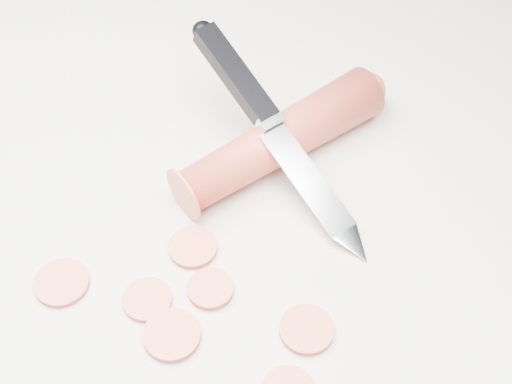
{
  "coord_description": "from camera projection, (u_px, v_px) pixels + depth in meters",
  "views": [
    {
      "loc": [
        0.04,
        -0.29,
        0.44
      ],
      "look_at": [
        0.04,
        0.05,
        0.02
      ],
      "focal_mm": 50.0,
      "sensor_mm": 36.0,
      "label": 1
    }
  ],
  "objects": [
    {
      "name": "carrot",
      "position": [
        280.0,
        140.0,
        0.57
      ],
      "size": [
        0.17,
        0.14,
        0.04
      ],
      "primitive_type": "cylinder",
      "rotation": [
        1.57,
        0.0,
        -0.93
      ],
      "color": "red",
      "rests_on": "ground"
    },
    {
      "name": "ground",
      "position": [
        197.0,
        258.0,
        0.53
      ],
      "size": [
        2.4,
        2.4,
        0.0
      ],
      "primitive_type": "plane",
      "color": "silver",
      "rests_on": "ground"
    },
    {
      "name": "carrot_slice_4",
      "position": [
        307.0,
        330.0,
        0.49
      ],
      "size": [
        0.04,
        0.04,
        0.01
      ],
      "primitive_type": "cylinder",
      "color": "#F1603E",
      "rests_on": "ground"
    },
    {
      "name": "carrot_slice_5",
      "position": [
        193.0,
        248.0,
        0.53
      ],
      "size": [
        0.04,
        0.04,
        0.01
      ],
      "primitive_type": "cylinder",
      "color": "#F1603E",
      "rests_on": "ground"
    },
    {
      "name": "carrot_slice_8",
      "position": [
        172.0,
        335.0,
        0.48
      ],
      "size": [
        0.04,
        0.04,
        0.01
      ],
      "primitive_type": "cylinder",
      "color": "#F1603E",
      "rests_on": "ground"
    },
    {
      "name": "carrot_slice_0",
      "position": [
        62.0,
        283.0,
        0.51
      ],
      "size": [
        0.04,
        0.04,
        0.01
      ],
      "primitive_type": "cylinder",
      "color": "#F1603E",
      "rests_on": "ground"
    },
    {
      "name": "carrot_slice_2",
      "position": [
        147.0,
        300.0,
        0.5
      ],
      "size": [
        0.03,
        0.03,
        0.01
      ],
      "primitive_type": "cylinder",
      "color": "#F1603E",
      "rests_on": "ground"
    },
    {
      "name": "carrot_slice_3",
      "position": [
        211.0,
        289.0,
        0.51
      ],
      "size": [
        0.03,
        0.03,
        0.01
      ],
      "primitive_type": "cylinder",
      "color": "#F1603E",
      "rests_on": "ground"
    },
    {
      "name": "kitchen_knife",
      "position": [
        280.0,
        134.0,
        0.54
      ],
      "size": [
        0.15,
        0.19,
        0.09
      ],
      "primitive_type": null,
      "color": "silver",
      "rests_on": "ground"
    }
  ]
}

